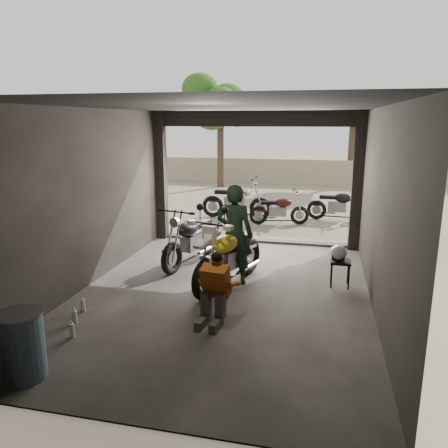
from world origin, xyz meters
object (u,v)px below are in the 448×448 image
at_px(rider, 235,234).
at_px(stool, 340,265).
at_px(outside_bike_b, 279,207).
at_px(outside_bike_c, 339,203).
at_px(outside_bike_a, 236,198).
at_px(helmet, 338,253).
at_px(sign_post, 384,173).
at_px(mechanic, 213,291).
at_px(main_bike, 229,251).
at_px(left_bike, 191,235).
at_px(oil_drum, 21,347).

distance_m(rider, stool, 2.00).
distance_m(outside_bike_b, outside_bike_c, 1.94).
height_order(outside_bike_a, helmet, outside_bike_a).
height_order(outside_bike_b, helmet, outside_bike_b).
xyz_separation_m(helmet, sign_post, (1.09, 3.40, 1.09)).
height_order(outside_bike_c, helmet, outside_bike_c).
bearing_deg(mechanic, main_bike, 100.61).
height_order(left_bike, oil_drum, left_bike).
bearing_deg(stool, sign_post, 73.01).
bearing_deg(stool, oil_drum, -133.99).
xyz_separation_m(mechanic, helmet, (1.83, 1.98, 0.12)).
xyz_separation_m(mechanic, sign_post, (2.93, 5.38, 1.22)).
xyz_separation_m(left_bike, outside_bike_b, (1.44, 4.05, -0.12)).
distance_m(outside_bike_b, mechanic, 6.69).
relative_size(outside_bike_b, sign_post, 0.59).
height_order(outside_bike_b, stool, outside_bike_b).
relative_size(outside_bike_a, helmet, 5.96).
bearing_deg(outside_bike_b, stool, -174.30).
distance_m(mechanic, stool, 2.73).
distance_m(main_bike, outside_bike_b, 5.15).
relative_size(outside_bike_c, mechanic, 1.59).
bearing_deg(helmet, outside_bike_c, 102.01).
bearing_deg(left_bike, outside_bike_c, 71.91).
bearing_deg(rider, main_bike, 78.59).
bearing_deg(main_bike, outside_bike_a, 119.24).
height_order(main_bike, outside_bike_c, main_bike).
bearing_deg(main_bike, rider, 92.48).
height_order(rider, oil_drum, rider).
bearing_deg(oil_drum, stool, 46.01).
xyz_separation_m(left_bike, helmet, (2.98, -0.66, 0.02)).
xyz_separation_m(left_bike, outside_bike_c, (3.15, 4.95, -0.07)).
height_order(main_bike, stool, main_bike).
bearing_deg(rider, stool, -168.11).
bearing_deg(outside_bike_a, outside_bike_b, -111.10).
bearing_deg(outside_bike_b, outside_bike_a, 55.81).
relative_size(outside_bike_a, rider, 1.01).
bearing_deg(outside_bike_b, main_bike, 162.71).
height_order(helmet, oil_drum, oil_drum).
height_order(outside_bike_a, oil_drum, outside_bike_a).
xyz_separation_m(rider, sign_post, (2.96, 3.63, 0.80)).
height_order(outside_bike_b, outside_bike_c, outside_bike_c).
xyz_separation_m(outside_bike_c, oil_drum, (-3.83, -9.47, -0.15)).
distance_m(outside_bike_b, rider, 4.97).
bearing_deg(left_bike, sign_post, 48.38).
relative_size(mechanic, helmet, 3.27).
height_order(outside_bike_a, outside_bike_b, outside_bike_a).
bearing_deg(outside_bike_c, rider, 164.50).
bearing_deg(main_bike, helmet, 31.71).
distance_m(main_bike, outside_bike_a, 5.76).
bearing_deg(oil_drum, outside_bike_a, 85.39).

